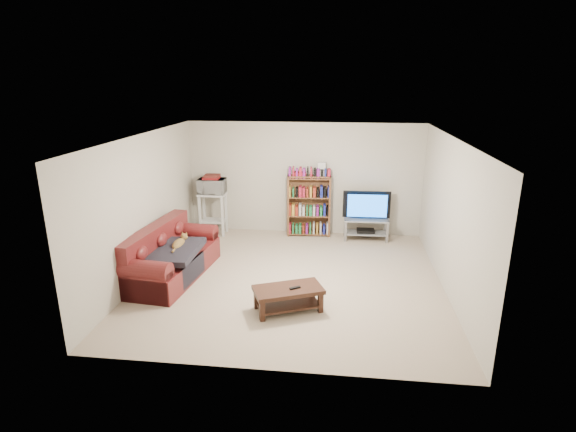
# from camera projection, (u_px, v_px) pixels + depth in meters

# --- Properties ---
(floor) EXTENTS (5.00, 5.00, 0.00)m
(floor) POSITION_uv_depth(u_px,v_px,m) (291.00, 279.00, 7.62)
(floor) COLOR #C0A98E
(floor) RESTS_ON ground
(ceiling) EXTENTS (5.00, 5.00, 0.00)m
(ceiling) POSITION_uv_depth(u_px,v_px,m) (291.00, 137.00, 6.92)
(ceiling) COLOR white
(ceiling) RESTS_ON ground
(wall_back) EXTENTS (5.00, 0.00, 5.00)m
(wall_back) POSITION_uv_depth(u_px,v_px,m) (304.00, 179.00, 9.64)
(wall_back) COLOR beige
(wall_back) RESTS_ON ground
(wall_front) EXTENTS (5.00, 0.00, 5.00)m
(wall_front) POSITION_uv_depth(u_px,v_px,m) (266.00, 276.00, 4.90)
(wall_front) COLOR beige
(wall_front) RESTS_ON ground
(wall_left) EXTENTS (0.00, 5.00, 5.00)m
(wall_left) POSITION_uv_depth(u_px,v_px,m) (144.00, 207.00, 7.55)
(wall_left) COLOR beige
(wall_left) RESTS_ON ground
(wall_right) EXTENTS (0.00, 5.00, 5.00)m
(wall_right) POSITION_uv_depth(u_px,v_px,m) (450.00, 217.00, 6.99)
(wall_right) COLOR beige
(wall_right) RESTS_ON ground
(sofa) EXTENTS (1.11, 2.15, 0.88)m
(sofa) POSITION_uv_depth(u_px,v_px,m) (169.00, 259.00, 7.67)
(sofa) COLOR maroon
(sofa) RESTS_ON floor
(blanket) EXTENTS (0.83, 1.06, 0.18)m
(blanket) POSITION_uv_depth(u_px,v_px,m) (174.00, 251.00, 7.44)
(blanket) COLOR black
(blanket) RESTS_ON sofa
(cat) EXTENTS (0.29, 0.58, 0.17)m
(cat) POSITION_uv_depth(u_px,v_px,m) (178.00, 244.00, 7.59)
(cat) COLOR brown
(cat) RESTS_ON sofa
(coffee_table) EXTENTS (1.10, 0.84, 0.36)m
(coffee_table) POSITION_uv_depth(u_px,v_px,m) (288.00, 295.00, 6.54)
(coffee_table) COLOR #321A11
(coffee_table) RESTS_ON floor
(remote) EXTENTS (0.16, 0.12, 0.02)m
(remote) POSITION_uv_depth(u_px,v_px,m) (295.00, 288.00, 6.49)
(remote) COLOR black
(remote) RESTS_ON coffee_table
(tv_stand) EXTENTS (0.93, 0.43, 0.46)m
(tv_stand) POSITION_uv_depth(u_px,v_px,m) (366.00, 225.00, 9.43)
(tv_stand) COLOR #999EA3
(tv_stand) RESTS_ON floor
(television) EXTENTS (0.99, 0.15, 0.57)m
(television) POSITION_uv_depth(u_px,v_px,m) (367.00, 206.00, 9.30)
(television) COLOR black
(television) RESTS_ON tv_stand
(dvd_player) EXTENTS (0.37, 0.26, 0.06)m
(dvd_player) POSITION_uv_depth(u_px,v_px,m) (366.00, 231.00, 9.46)
(dvd_player) COLOR black
(dvd_player) RESTS_ON tv_stand
(bookshelf) EXTENTS (0.93, 0.34, 1.32)m
(bookshelf) POSITION_uv_depth(u_px,v_px,m) (309.00, 205.00, 9.59)
(bookshelf) COLOR brown
(bookshelf) RESTS_ON floor
(shelf_clutter) EXTENTS (0.67, 0.24, 0.28)m
(shelf_clutter) POSITION_uv_depth(u_px,v_px,m) (314.00, 170.00, 9.38)
(shelf_clutter) COLOR silver
(shelf_clutter) RESTS_ON bookshelf
(microwave_stand) EXTENTS (0.58, 0.43, 0.92)m
(microwave_stand) POSITION_uv_depth(u_px,v_px,m) (213.00, 208.00, 9.70)
(microwave_stand) COLOR silver
(microwave_stand) RESTS_ON floor
(microwave) EXTENTS (0.57, 0.39, 0.31)m
(microwave) POSITION_uv_depth(u_px,v_px,m) (212.00, 186.00, 9.55)
(microwave) COLOR silver
(microwave) RESTS_ON microwave_stand
(game_boxes) EXTENTS (0.34, 0.30, 0.05)m
(game_boxes) POSITION_uv_depth(u_px,v_px,m) (211.00, 178.00, 9.50)
(game_boxes) COLOR maroon
(game_boxes) RESTS_ON microwave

